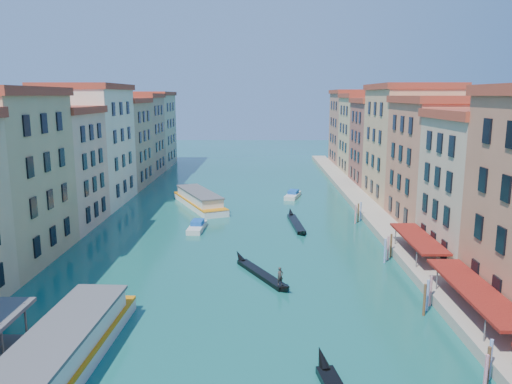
% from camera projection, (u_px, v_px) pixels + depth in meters
% --- Properties ---
extents(left_bank_palazzos, '(12.80, 128.40, 21.00)m').
position_uv_depth(left_bank_palazzos, '(76.00, 154.00, 81.28)').
color(left_bank_palazzos, '#C7B192').
rests_on(left_bank_palazzos, ground).
extents(right_bank_palazzos, '(12.80, 128.40, 21.00)m').
position_uv_depth(right_bank_palazzos, '(419.00, 153.00, 81.20)').
color(right_bank_palazzos, '#963934').
rests_on(right_bank_palazzos, ground).
extents(quay, '(4.00, 140.00, 1.00)m').
position_uv_depth(quay, '(367.00, 209.00, 83.02)').
color(quay, '#AA9F89').
rests_on(quay, ground).
extents(restaurant_awnings, '(3.20, 44.55, 3.12)m').
position_uv_depth(restaurant_awnings, '(478.00, 292.00, 41.31)').
color(restaurant_awnings, maroon).
rests_on(restaurant_awnings, ground).
extents(mooring_poles_right, '(1.44, 54.24, 3.20)m').
position_uv_depth(mooring_poles_right, '(418.00, 285.00, 47.35)').
color(mooring_poles_right, brown).
rests_on(mooring_poles_right, ground).
extents(vaporetto_near, '(5.47, 20.29, 2.99)m').
position_uv_depth(vaporetto_near, '(63.00, 350.00, 35.20)').
color(vaporetto_near, silver).
rests_on(vaporetto_near, ground).
extents(vaporetto_far, '(11.36, 18.44, 2.73)m').
position_uv_depth(vaporetto_far, '(199.00, 200.00, 86.56)').
color(vaporetto_far, white).
rests_on(vaporetto_far, ground).
extents(gondola_fore, '(6.71, 11.47, 2.50)m').
position_uv_depth(gondola_fore, '(261.00, 272.00, 53.29)').
color(gondola_fore, black).
rests_on(gondola_fore, ground).
extents(gondola_far, '(2.17, 13.60, 1.92)m').
position_uv_depth(gondola_far, '(296.00, 223.00, 74.31)').
color(gondola_far, black).
rests_on(gondola_far, ground).
extents(motorboat_mid, '(2.34, 6.37, 1.30)m').
position_uv_depth(motorboat_mid, '(197.00, 226.00, 71.82)').
color(motorboat_mid, silver).
rests_on(motorboat_mid, ground).
extents(motorboat_far, '(3.68, 6.78, 1.34)m').
position_uv_depth(motorboat_far, '(293.00, 195.00, 94.48)').
color(motorboat_far, silver).
rests_on(motorboat_far, ground).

